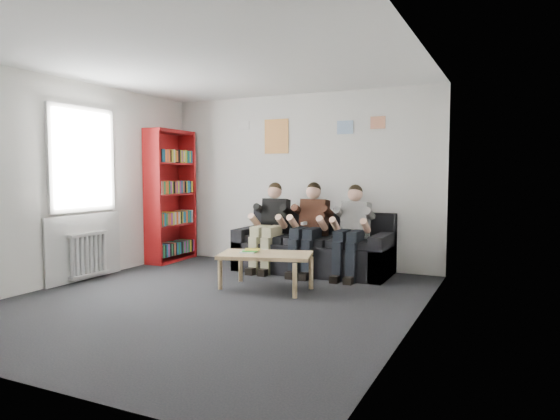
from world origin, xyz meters
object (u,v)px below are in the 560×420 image
coffee_table (266,258)px  person_left (270,226)px  bookshelf (171,196)px  person_right (351,231)px  sofa (314,250)px  person_middle (309,228)px

coffee_table → person_left: size_ratio=0.86×
bookshelf → coffee_table: bookshelf is taller
bookshelf → coffee_table: (2.35, -1.15, -0.68)m
person_right → sofa: bearing=166.0°
person_middle → person_right: size_ratio=1.02×
bookshelf → person_middle: bearing=-3.8°
coffee_table → person_middle: bearing=83.3°
bookshelf → person_right: (3.12, -0.03, -0.43)m
bookshelf → person_left: bearing=-4.0°
sofa → person_middle: size_ratio=1.71×
person_left → person_right: (1.27, 0.00, -0.01)m
person_right → coffee_table: bearing=-120.6°
sofa → person_left: bearing=-162.3°
bookshelf → person_middle: bookshelf is taller
sofa → bookshelf: 2.60m
coffee_table → person_right: size_ratio=0.88×
person_left → person_right: person_left is taller
bookshelf → person_right: bookshelf is taller
person_right → person_middle: bearing=-176.1°
person_right → bookshelf: bearing=-176.9°
bookshelf → coffee_table: 2.71m
coffee_table → person_left: bearing=114.2°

